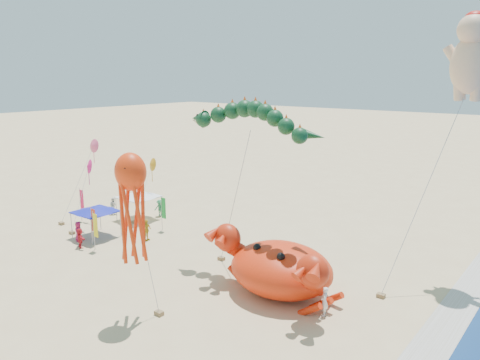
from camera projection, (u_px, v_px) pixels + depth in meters
name	position (u px, v px, depth m)	size (l,w,h in m)	color
ground	(245.00, 284.00, 31.10)	(320.00, 320.00, 0.00)	#D1B784
foam_strip	(431.00, 347.00, 23.87)	(320.00, 320.00, 0.00)	silver
crab_inflatable	(280.00, 267.00, 29.41)	(9.20, 6.72, 4.03)	red
dragon_kite	(249.00, 123.00, 30.82)	(10.11, 1.97, 11.63)	#0F381B
cherub_kite	(471.00, 54.00, 29.60)	(3.84, 7.79, 17.52)	#FCC599
octopus_kite	(132.00, 199.00, 25.67)	(2.19, 1.72, 9.54)	#FF380D
canopy_blue	(95.00, 209.00, 39.81)	(3.46, 3.46, 2.71)	gray
canopy_white	(138.00, 195.00, 44.73)	(3.61, 3.61, 2.71)	gray
feather_flags	(109.00, 214.00, 40.10)	(8.78, 6.74, 3.20)	gray
beachgoers	(130.00, 226.00, 40.55)	(27.09, 10.80, 1.83)	gold
small_kites	(110.00, 166.00, 43.62)	(5.00, 9.40, 7.78)	#F41B79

